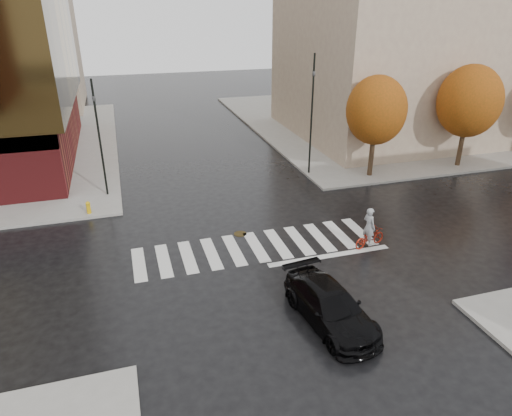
{
  "coord_description": "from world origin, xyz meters",
  "views": [
    {
      "loc": [
        -5.57,
        -17.79,
        10.76
      ],
      "look_at": [
        0.01,
        0.6,
        2.0
      ],
      "focal_mm": 32.0,
      "sensor_mm": 36.0,
      "label": 1
    }
  ],
  "objects_px": {
    "traffic_light_ne": "(312,107)",
    "sedan": "(330,306)",
    "cyclist": "(369,233)",
    "traffic_light_nw": "(99,132)",
    "fire_hydrant": "(88,207)"
  },
  "relations": [
    {
      "from": "traffic_light_ne",
      "to": "sedan",
      "type": "bearing_deg",
      "value": 73.34
    },
    {
      "from": "cyclist",
      "to": "traffic_light_nw",
      "type": "height_order",
      "value": "traffic_light_nw"
    },
    {
      "from": "sedan",
      "to": "traffic_light_ne",
      "type": "height_order",
      "value": "traffic_light_ne"
    },
    {
      "from": "sedan",
      "to": "cyclist",
      "type": "relative_size",
      "value": 2.33
    },
    {
      "from": "traffic_light_ne",
      "to": "traffic_light_nw",
      "type": "bearing_deg",
      "value": 3.49
    },
    {
      "from": "traffic_light_ne",
      "to": "fire_hydrant",
      "type": "distance_m",
      "value": 14.84
    },
    {
      "from": "sedan",
      "to": "traffic_light_nw",
      "type": "xyz_separation_m",
      "value": [
        -7.7,
        14.62,
        3.27
      ]
    },
    {
      "from": "cyclist",
      "to": "traffic_light_nw",
      "type": "relative_size",
      "value": 0.3
    },
    {
      "from": "sedan",
      "to": "fire_hydrant",
      "type": "distance_m",
      "value": 14.91
    },
    {
      "from": "sedan",
      "to": "traffic_light_nw",
      "type": "bearing_deg",
      "value": 110.97
    },
    {
      "from": "cyclist",
      "to": "traffic_light_ne",
      "type": "relative_size",
      "value": 0.26
    },
    {
      "from": "traffic_light_nw",
      "to": "fire_hydrant",
      "type": "xyz_separation_m",
      "value": [
        -0.98,
        -2.5,
        -3.42
      ]
    },
    {
      "from": "traffic_light_nw",
      "to": "traffic_light_ne",
      "type": "bearing_deg",
      "value": 103.65
    },
    {
      "from": "sedan",
      "to": "cyclist",
      "type": "distance_m",
      "value": 6.26
    },
    {
      "from": "cyclist",
      "to": "traffic_light_ne",
      "type": "distance_m",
      "value": 10.8
    }
  ]
}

